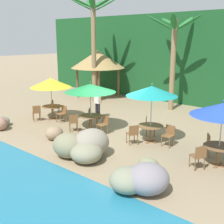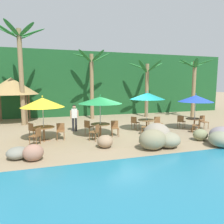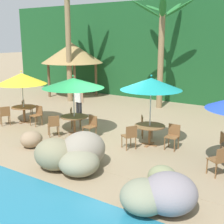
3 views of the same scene
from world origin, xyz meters
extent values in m
plane|color=#937F60|center=(0.00, 0.00, 0.00)|extent=(120.00, 120.00, 0.00)
cube|color=#937F60|center=(0.00, 0.00, 0.00)|extent=(18.00, 5.20, 0.01)
cube|color=#194C23|center=(0.00, 9.00, 3.00)|extent=(28.00, 2.40, 6.00)
ellipsoid|color=gray|center=(3.28, -2.59, 0.31)|extent=(0.78, 0.69, 0.61)
ellipsoid|color=gray|center=(0.12, -3.25, 0.47)|extent=(1.27, 1.09, 0.94)
ellipsoid|color=gray|center=(3.40, -3.83, 0.37)|extent=(1.10, 1.12, 0.75)
ellipsoid|color=gray|center=(3.85, -3.50, 0.44)|extent=(1.25, 1.30, 0.88)
ellipsoid|color=gray|center=(-5.59, -2.78, 0.24)|extent=(0.87, 0.82, 0.48)
ellipsoid|color=gray|center=(0.69, -2.61, 0.53)|extent=(1.28, 1.45, 1.07)
ellipsoid|color=gray|center=(0.98, -3.15, 0.36)|extent=(1.18, 1.16, 0.73)
ellipsoid|color=#977B5E|center=(-1.88, -2.33, 0.30)|extent=(0.74, 0.80, 0.59)
ellipsoid|color=#9B6F5A|center=(-4.98, -3.19, 0.33)|extent=(0.78, 0.67, 0.66)
cylinder|color=silver|center=(-4.65, -0.26, 1.06)|extent=(0.04, 0.04, 2.13)
cone|color=yellow|center=(-4.65, -0.26, 2.03)|extent=(2.22, 2.22, 0.49)
sphere|color=yellow|center=(-4.65, -0.26, 2.35)|extent=(0.07, 0.07, 0.07)
cube|color=brown|center=(-4.65, -0.26, 0.01)|extent=(0.60, 0.12, 0.03)
cube|color=brown|center=(-4.65, -0.26, 0.01)|extent=(0.12, 0.60, 0.03)
cylinder|color=brown|center=(-4.65, -0.26, 0.37)|extent=(0.09, 0.09, 0.71)
cylinder|color=brown|center=(-4.65, -0.26, 0.72)|extent=(1.10, 1.10, 0.03)
cylinder|color=brown|center=(-3.64, -0.52, 0.23)|extent=(0.04, 0.04, 0.45)
cylinder|color=brown|center=(-4.00, -0.49, 0.23)|extent=(0.04, 0.04, 0.45)
cylinder|color=brown|center=(-3.61, -0.17, 0.23)|extent=(0.04, 0.04, 0.45)
cylinder|color=brown|center=(-3.97, -0.14, 0.23)|extent=(0.04, 0.04, 0.45)
cube|color=brown|center=(-3.80, -0.33, 0.47)|extent=(0.45, 0.45, 0.03)
cube|color=brown|center=(-3.79, -0.13, 0.66)|extent=(0.42, 0.07, 0.42)
cylinder|color=brown|center=(-5.14, 0.66, 0.23)|extent=(0.04, 0.04, 0.45)
cylinder|color=brown|center=(-4.92, 0.38, 0.23)|extent=(0.04, 0.04, 0.45)
cylinder|color=brown|center=(-5.42, 0.45, 0.23)|extent=(0.04, 0.04, 0.45)
cylinder|color=brown|center=(-5.20, 0.16, 0.23)|extent=(0.04, 0.04, 0.45)
cube|color=brown|center=(-5.17, 0.41, 0.47)|extent=(0.59, 0.59, 0.03)
cube|color=brown|center=(-5.33, 0.29, 0.66)|extent=(0.28, 0.35, 0.42)
cylinder|color=brown|center=(-5.29, -1.08, 0.23)|extent=(0.04, 0.04, 0.45)
cylinder|color=brown|center=(-5.12, -0.77, 0.23)|extent=(0.04, 0.04, 0.45)
cylinder|color=brown|center=(-4.98, -1.25, 0.23)|extent=(0.04, 0.04, 0.45)
cylinder|color=brown|center=(-4.81, -0.94, 0.23)|extent=(0.04, 0.04, 0.45)
cube|color=brown|center=(-5.05, -1.01, 0.47)|extent=(0.57, 0.57, 0.03)
cube|color=brown|center=(-4.87, -1.10, 0.66)|extent=(0.23, 0.39, 0.42)
cylinder|color=silver|center=(-1.61, -0.30, 1.09)|extent=(0.04, 0.04, 2.19)
cone|color=#238E47|center=(-1.61, -0.30, 2.09)|extent=(2.44, 2.44, 0.39)
sphere|color=#238E47|center=(-1.61, -0.30, 2.36)|extent=(0.07, 0.07, 0.07)
cube|color=brown|center=(-1.61, -0.30, 0.01)|extent=(0.60, 0.12, 0.03)
cube|color=brown|center=(-1.61, -0.30, 0.01)|extent=(0.12, 0.60, 0.03)
cylinder|color=brown|center=(-1.61, -0.30, 0.37)|extent=(0.09, 0.09, 0.71)
cylinder|color=brown|center=(-1.61, -0.30, 0.72)|extent=(1.10, 1.10, 0.03)
cylinder|color=brown|center=(-0.61, -0.61, 0.23)|extent=(0.04, 0.04, 0.45)
cylinder|color=brown|center=(-0.96, -0.57, 0.23)|extent=(0.04, 0.04, 0.45)
cylinder|color=brown|center=(-0.56, -0.26, 0.23)|extent=(0.04, 0.04, 0.45)
cylinder|color=brown|center=(-0.92, -0.21, 0.23)|extent=(0.04, 0.04, 0.45)
cube|color=brown|center=(-0.76, -0.41, 0.47)|extent=(0.47, 0.47, 0.03)
cube|color=brown|center=(-0.74, -0.21, 0.66)|extent=(0.42, 0.09, 0.42)
cylinder|color=brown|center=(-2.07, 0.63, 0.23)|extent=(0.04, 0.04, 0.45)
cylinder|color=brown|center=(-1.86, 0.34, 0.23)|extent=(0.04, 0.04, 0.45)
cylinder|color=brown|center=(-2.36, 0.42, 0.23)|extent=(0.04, 0.04, 0.45)
cylinder|color=brown|center=(-2.15, 0.13, 0.23)|extent=(0.04, 0.04, 0.45)
cube|color=brown|center=(-2.11, 0.38, 0.47)|extent=(0.59, 0.59, 0.03)
cube|color=brown|center=(-2.27, 0.26, 0.66)|extent=(0.28, 0.36, 0.42)
cylinder|color=brown|center=(-2.37, -1.02, 0.23)|extent=(0.04, 0.04, 0.45)
cylinder|color=brown|center=(-2.15, -0.73, 0.23)|extent=(0.04, 0.04, 0.45)
cylinder|color=brown|center=(-2.08, -1.23, 0.23)|extent=(0.04, 0.04, 0.45)
cylinder|color=brown|center=(-1.87, -0.95, 0.23)|extent=(0.04, 0.04, 0.45)
cube|color=brown|center=(-2.12, -0.98, 0.47)|extent=(0.59, 0.59, 0.03)
cube|color=brown|center=(-1.96, -1.10, 0.66)|extent=(0.28, 0.36, 0.42)
cylinder|color=silver|center=(1.52, 0.18, 1.17)|extent=(0.04, 0.04, 2.34)
cone|color=teal|center=(1.52, 0.18, 2.24)|extent=(2.17, 2.17, 0.42)
sphere|color=teal|center=(1.52, 0.18, 2.53)|extent=(0.07, 0.07, 0.07)
cube|color=brown|center=(1.52, 0.18, 0.01)|extent=(0.60, 0.12, 0.03)
cube|color=brown|center=(1.52, 0.18, 0.01)|extent=(0.12, 0.60, 0.03)
cylinder|color=brown|center=(1.52, 0.18, 0.37)|extent=(0.09, 0.09, 0.71)
cylinder|color=brown|center=(1.52, 0.18, 0.72)|extent=(1.10, 1.10, 0.03)
cylinder|color=brown|center=(2.55, 0.01, 0.23)|extent=(0.04, 0.04, 0.45)
cylinder|color=brown|center=(2.19, 0.01, 0.23)|extent=(0.04, 0.04, 0.45)
cylinder|color=brown|center=(2.54, 0.36, 0.23)|extent=(0.04, 0.04, 0.45)
cylinder|color=brown|center=(2.19, 0.36, 0.23)|extent=(0.04, 0.04, 0.45)
cube|color=brown|center=(2.37, 0.19, 0.47)|extent=(0.42, 0.42, 0.03)
cube|color=brown|center=(2.37, 0.38, 0.66)|extent=(0.42, 0.04, 0.42)
cylinder|color=brown|center=(1.10, 1.14, 0.23)|extent=(0.04, 0.04, 0.45)
cylinder|color=brown|center=(1.30, 0.84, 0.23)|extent=(0.04, 0.04, 0.45)
cylinder|color=brown|center=(0.80, 0.94, 0.23)|extent=(0.04, 0.04, 0.45)
cylinder|color=brown|center=(1.00, 0.64, 0.23)|extent=(0.04, 0.04, 0.45)
cube|color=brown|center=(1.05, 0.89, 0.47)|extent=(0.58, 0.58, 0.03)
cube|color=brown|center=(0.88, 0.78, 0.66)|extent=(0.26, 0.37, 0.42)
cylinder|color=brown|center=(0.82, -0.60, 0.23)|extent=(0.04, 0.04, 0.45)
cylinder|color=brown|center=(1.01, -0.30, 0.23)|extent=(0.04, 0.04, 0.45)
cylinder|color=brown|center=(1.13, -0.79, 0.23)|extent=(0.04, 0.04, 0.45)
cylinder|color=brown|center=(1.32, -0.49, 0.23)|extent=(0.04, 0.04, 0.45)
cube|color=brown|center=(1.07, -0.54, 0.47)|extent=(0.58, 0.58, 0.03)
cube|color=brown|center=(1.24, -0.65, 0.66)|extent=(0.25, 0.38, 0.42)
cylinder|color=silver|center=(4.70, -0.32, 1.08)|extent=(0.04, 0.04, 2.15)
cone|color=blue|center=(4.70, -0.32, 2.05)|extent=(2.19, 2.19, 0.43)
sphere|color=blue|center=(4.70, -0.32, 2.35)|extent=(0.07, 0.07, 0.07)
cube|color=brown|center=(4.70, -0.32, 0.01)|extent=(0.60, 0.12, 0.03)
cube|color=brown|center=(4.70, -0.32, 0.01)|extent=(0.12, 0.60, 0.03)
cylinder|color=brown|center=(4.70, -0.32, 0.37)|extent=(0.09, 0.09, 0.71)
cylinder|color=brown|center=(4.70, -0.32, 0.72)|extent=(1.10, 1.10, 0.03)
cylinder|color=brown|center=(4.27, 0.63, 0.23)|extent=(0.04, 0.04, 0.45)
cylinder|color=brown|center=(4.47, 0.34, 0.23)|extent=(0.04, 0.04, 0.45)
cylinder|color=brown|center=(3.97, 0.43, 0.23)|extent=(0.04, 0.04, 0.45)
cylinder|color=brown|center=(4.17, 0.14, 0.23)|extent=(0.04, 0.04, 0.45)
cube|color=brown|center=(4.22, 0.38, 0.47)|extent=(0.58, 0.58, 0.03)
cube|color=brown|center=(4.05, 0.27, 0.66)|extent=(0.27, 0.37, 0.42)
cylinder|color=brown|center=(3.98, -1.08, 0.23)|extent=(0.04, 0.04, 0.45)
cylinder|color=brown|center=(4.18, -0.78, 0.23)|extent=(0.04, 0.04, 0.45)
cylinder|color=brown|center=(4.28, -1.28, 0.23)|extent=(0.04, 0.04, 0.45)
cylinder|color=brown|center=(4.48, -0.98, 0.23)|extent=(0.04, 0.04, 0.45)
cube|color=brown|center=(4.23, -1.03, 0.47)|extent=(0.58, 0.58, 0.03)
cube|color=brown|center=(4.40, -1.14, 0.66)|extent=(0.26, 0.37, 0.42)
cylinder|color=olive|center=(-6.17, 4.66, 3.40)|extent=(0.32, 0.32, 6.79)
ellipsoid|color=#236B2D|center=(-5.27, 4.76, 6.60)|extent=(1.74, 0.55, 0.80)
ellipsoid|color=#236B2D|center=(-5.61, 5.36, 6.54)|extent=(1.31, 1.50, 0.97)
ellipsoid|color=#236B2D|center=(-6.51, 5.49, 6.63)|extent=(1.00, 1.75, 0.69)
ellipsoid|color=#236B2D|center=(-6.94, 5.13, 6.58)|extent=(1.63, 1.18, 0.86)
ellipsoid|color=#236B2D|center=(-6.96, 4.23, 6.56)|extent=(1.63, 1.11, 0.92)
ellipsoid|color=#236B2D|center=(-6.49, 3.82, 6.61)|extent=(0.95, 1.74, 0.75)
ellipsoid|color=#236B2D|center=(-5.60, 3.96, 6.60)|extent=(1.36, 1.56, 0.78)
cylinder|color=olive|center=(-0.81, 6.00, 2.74)|extent=(0.32, 0.32, 5.47)
ellipsoid|color=#236B2D|center=(0.05, 6.05, 5.23)|extent=(1.60, 0.44, 0.91)
ellipsoid|color=#236B2D|center=(-0.64, 6.85, 5.23)|extent=(0.68, 1.63, 0.91)
ellipsoid|color=#236B2D|center=(-1.54, 6.47, 5.34)|extent=(1.63, 1.23, 0.56)
ellipsoid|color=#236B2D|center=(-1.45, 5.41, 5.23)|extent=(1.41, 1.35, 0.91)
ellipsoid|color=#236B2D|center=(-0.45, 5.21, 5.24)|extent=(1.00, 1.60, 0.89)
cylinder|color=brown|center=(-8.17, 7.09, 1.10)|extent=(0.16, 0.16, 2.20)
cylinder|color=brown|center=(-5.98, 7.09, 1.10)|extent=(0.16, 0.16, 2.20)
cylinder|color=brown|center=(-8.17, 4.91, 1.10)|extent=(0.16, 0.16, 2.20)
cylinder|color=brown|center=(-5.98, 4.91, 1.10)|extent=(0.16, 0.16, 2.20)
cone|color=#9E7F4C|center=(-7.07, 6.00, 2.84)|extent=(3.98, 3.98, 1.27)
cylinder|color=#232328|center=(-2.94, 1.49, 0.43)|extent=(0.13, 0.13, 0.86)
cylinder|color=#232328|center=(-2.76, 1.49, 0.43)|extent=(0.13, 0.13, 0.86)
cube|color=white|center=(-2.85, 1.49, 1.15)|extent=(0.35, 0.22, 0.58)
cylinder|color=tan|center=(-3.07, 1.49, 1.10)|extent=(0.08, 0.08, 0.50)
cylinder|color=tan|center=(-2.63, 1.49, 1.10)|extent=(0.08, 0.08, 0.50)
sphere|color=tan|center=(-2.85, 1.49, 1.56)|extent=(0.21, 0.21, 0.21)
sphere|color=black|center=(-2.85, 1.49, 1.61)|extent=(0.18, 0.18, 0.18)
camera|label=1|loc=(8.18, -10.09, 4.40)|focal=47.45mm
camera|label=2|loc=(-4.28, -11.44, 2.94)|focal=33.09mm
camera|label=3|loc=(6.21, -9.36, 3.81)|focal=49.15mm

